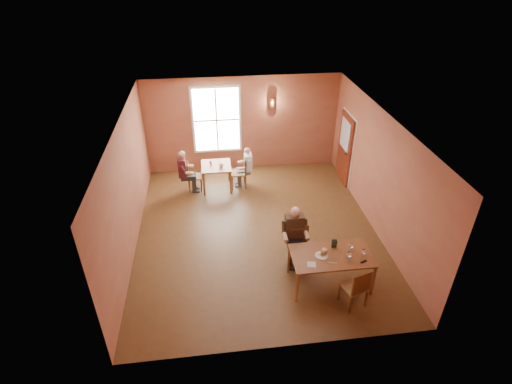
{
  "coord_description": "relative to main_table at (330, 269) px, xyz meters",
  "views": [
    {
      "loc": [
        -1.06,
        -8.11,
        6.24
      ],
      "look_at": [
        0.0,
        0.2,
        1.05
      ],
      "focal_mm": 28.0,
      "sensor_mm": 36.0,
      "label": 1
    }
  ],
  "objects": [
    {
      "name": "second_table",
      "position": [
        -2.21,
        4.31,
        -0.01
      ],
      "size": [
        0.86,
        0.86,
        0.76
      ],
      "primitive_type": null,
      "color": "brown",
      "rests_on": "ground"
    },
    {
      "name": "diner_maroon",
      "position": [
        -2.89,
        4.31,
        0.25
      ],
      "size": [
        0.51,
        0.51,
        1.28
      ],
      "primitive_type": null,
      "rotation": [
        0.0,
        0.0,
        -1.57
      ],
      "color": "maroon",
      "rests_on": "ground"
    },
    {
      "name": "ground",
      "position": [
        -1.3,
        2.03,
        -0.39
      ],
      "size": [
        6.0,
        7.0,
        0.01
      ],
      "primitive_type": "cube",
      "color": "brown",
      "rests_on": "ground"
    },
    {
      "name": "chair_diner_white",
      "position": [
        -1.56,
        4.31,
        0.1
      ],
      "size": [
        0.43,
        0.43,
        0.98
      ],
      "primitive_type": null,
      "rotation": [
        0.0,
        0.0,
        1.57
      ],
      "color": "#3E2814",
      "rests_on": "ground"
    },
    {
      "name": "window",
      "position": [
        -2.1,
        5.48,
        1.31
      ],
      "size": [
        1.36,
        0.1,
        1.96
      ],
      "primitive_type": "cube",
      "color": "white",
      "rests_on": "wall_back"
    },
    {
      "name": "napkin",
      "position": [
        -0.48,
        -0.24,
        0.39
      ],
      "size": [
        0.2,
        0.2,
        0.01
      ],
      "primitive_type": "cube",
      "rotation": [
        0.0,
        0.0,
        -0.19
      ],
      "color": "silver",
      "rests_on": "main_table"
    },
    {
      "name": "wall_right",
      "position": [
        1.7,
        2.03,
        1.11
      ],
      "size": [
        0.04,
        7.0,
        3.0
      ],
      "primitive_type": "cube",
      "color": "brown",
      "rests_on": "ground"
    },
    {
      "name": "diner_main",
      "position": [
        -0.5,
        0.62,
        0.29
      ],
      "size": [
        0.54,
        0.54,
        1.36
      ],
      "primitive_type": null,
      "rotation": [
        0.0,
        0.0,
        3.14
      ],
      "color": "#322018",
      "rests_on": "ground"
    },
    {
      "name": "main_table",
      "position": [
        0.0,
        0.0,
        0.0
      ],
      "size": [
        1.67,
        0.94,
        0.78
      ],
      "primitive_type": null,
      "color": "brown",
      "rests_on": "ground"
    },
    {
      "name": "goblet_a",
      "position": [
        0.44,
        0.1,
        0.49
      ],
      "size": [
        0.1,
        0.1,
        0.2
      ],
      "primitive_type": null,
      "rotation": [
        0.0,
        0.0,
        0.38
      ],
      "color": "silver",
      "rests_on": "main_table"
    },
    {
      "name": "cup_b",
      "position": [
        -2.36,
        4.43,
        0.41
      ],
      "size": [
        0.11,
        0.11,
        0.09
      ],
      "primitive_type": "imported",
      "rotation": [
        0.0,
        0.0,
        -0.26
      ],
      "color": "silver",
      "rests_on": "second_table"
    },
    {
      "name": "wall_front",
      "position": [
        -1.3,
        -1.47,
        1.11
      ],
      "size": [
        6.0,
        0.04,
        3.0
      ],
      "primitive_type": "cube",
      "color": "brown",
      "rests_on": "ground"
    },
    {
      "name": "knife",
      "position": [
        -0.06,
        -0.24,
        0.39
      ],
      "size": [
        0.21,
        0.06,
        0.0
      ],
      "primitive_type": "cube",
      "rotation": [
        0.0,
        0.0,
        -0.19
      ],
      "color": "silver",
      "rests_on": "main_table"
    },
    {
      "name": "goblet_c",
      "position": [
        0.3,
        -0.17,
        0.49
      ],
      "size": [
        0.1,
        0.1,
        0.2
      ],
      "primitive_type": null,
      "rotation": [
        0.0,
        0.0,
        -0.36
      ],
      "color": "white",
      "rests_on": "main_table"
    },
    {
      "name": "diner_white",
      "position": [
        -1.53,
        4.31,
        0.2
      ],
      "size": [
        0.48,
        0.48,
        1.19
      ],
      "primitive_type": null,
      "rotation": [
        0.0,
        0.0,
        1.57
      ],
      "color": "white",
      "rests_on": "ground"
    },
    {
      "name": "plate_food",
      "position": [
        -0.22,
        -0.01,
        0.41
      ],
      "size": [
        0.33,
        0.33,
        0.03
      ],
      "primitive_type": "cylinder",
      "rotation": [
        0.0,
        0.0,
        0.25
      ],
      "color": "silver",
      "rests_on": "main_table"
    },
    {
      "name": "menu_stand",
      "position": [
        0.12,
        0.24,
        0.48
      ],
      "size": [
        0.12,
        0.07,
        0.19
      ],
      "primitive_type": "cube",
      "rotation": [
        0.0,
        0.0,
        -0.11
      ],
      "color": "#203523",
      "rests_on": "main_table"
    },
    {
      "name": "door",
      "position": [
        1.64,
        4.33,
        0.66
      ],
      "size": [
        0.12,
        1.04,
        2.1
      ],
      "primitive_type": "cube",
      "color": "maroon",
      "rests_on": "ground"
    },
    {
      "name": "sunglasses",
      "position": [
        0.58,
        -0.29,
        0.4
      ],
      "size": [
        0.14,
        0.09,
        0.02
      ],
      "primitive_type": "cube",
      "rotation": [
        0.0,
        0.0,
        0.4
      ],
      "color": "black",
      "rests_on": "main_table"
    },
    {
      "name": "ceiling",
      "position": [
        -1.3,
        2.03,
        2.61
      ],
      "size": [
        6.0,
        7.0,
        0.04
      ],
      "primitive_type": "cube",
      "color": "white",
      "rests_on": "wall_back"
    },
    {
      "name": "chair_diner_maroon",
      "position": [
        -2.86,
        4.31,
        0.05
      ],
      "size": [
        0.39,
        0.39,
        0.88
      ],
      "primitive_type": null,
      "rotation": [
        0.0,
        0.0,
        -1.57
      ],
      "color": "#512C14",
      "rests_on": "ground"
    },
    {
      "name": "cup_a",
      "position": [
        -2.06,
        4.19,
        0.41
      ],
      "size": [
        0.15,
        0.15,
        0.09
      ],
      "primitive_type": "imported",
      "rotation": [
        0.0,
        0.0,
        -0.31
      ],
      "color": "white",
      "rests_on": "second_table"
    },
    {
      "name": "chair_diner_main",
      "position": [
        -0.5,
        0.65,
        0.09
      ],
      "size": [
        0.42,
        0.42,
        0.96
      ],
      "primitive_type": null,
      "rotation": [
        0.0,
        0.0,
        3.14
      ],
      "color": "#492011",
      "rests_on": "ground"
    },
    {
      "name": "wall_left",
      "position": [
        -4.3,
        2.03,
        1.11
      ],
      "size": [
        0.04,
        7.0,
        3.0
      ],
      "primitive_type": "cube",
      "color": "brown",
      "rests_on": "ground"
    },
    {
      "name": "goblet_b",
      "position": [
        0.63,
        -0.12,
        0.48
      ],
      "size": [
        0.09,
        0.09,
        0.18
      ],
      "primitive_type": null,
      "rotation": [
        0.0,
        0.0,
        -0.29
      ],
      "color": "white",
      "rests_on": "main_table"
    },
    {
      "name": "wall_back",
      "position": [
        -1.3,
        5.53,
        1.11
      ],
      "size": [
        6.0,
        0.04,
        3.0
      ],
      "primitive_type": "cube",
      "color": "brown",
      "rests_on": "ground"
    },
    {
      "name": "chair_empty",
      "position": [
        0.31,
        -0.62,
        0.09
      ],
      "size": [
        0.53,
        0.53,
        0.96
      ],
      "primitive_type": null,
      "rotation": [
        0.0,
        0.0,
        0.31
      ],
      "color": "#432014",
      "rests_on": "ground"
    },
    {
      "name": "sandwich",
      "position": [
        -0.15,
        0.04,
        0.45
      ],
      "size": [
        0.13,
        0.13,
        0.12
      ],
      "primitive_type": "cube",
      "rotation": [
        0.0,
        0.0,
        0.62
      ],
      "color": "tan",
      "rests_on": "main_table"
    },
    {
      "name": "wall_sconce",
      "position": [
        -0.4,
        5.43,
        1.81
      ],
      "size": [
        0.16,
        0.16,
        0.28
      ],
      "primitive_type": "cylinder",
      "color": "brown",
      "rests_on": "wall_back"
    }
  ]
}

